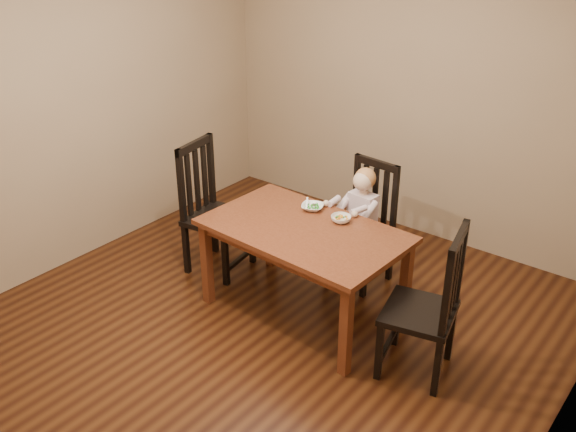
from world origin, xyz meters
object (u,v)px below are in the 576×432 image
Objects in this scene: dining_table at (304,239)px; bowl_veg at (341,219)px; chair_child at (364,225)px; toddler at (361,213)px; chair_left at (212,210)px; chair_right at (428,307)px; bowl_peas at (312,207)px.

bowl_veg reaches higher than dining_table.
chair_child is 0.14m from toddler.
bowl_veg is at bearing 58.66° from dining_table.
toddler is (-0.00, -0.05, 0.13)m from chair_child.
chair_left is 1.04× the size of chair_right.
chair_left reaches higher than toddler.
dining_table is 0.31m from bowl_veg.
chair_child is 2.01× the size of toddler.
dining_table is 2.96× the size of toddler.
toddler is at bearing 100.50° from bowl_veg.
dining_table is at bearing 88.17° from toddler.
chair_child reaches higher than dining_table.
dining_table is 1.47× the size of chair_child.
chair_left reaches higher than chair_right.
chair_right is 1.21m from toddler.
chair_child is at bearing 98.83° from bowl_veg.
toddler is at bearing 108.47° from chair_left.
chair_left reaches higher than bowl_peas.
toddler reaches higher than dining_table.
bowl_peas is at bearing 65.40° from toddler.
chair_right is (1.04, -0.05, -0.13)m from dining_table.
bowl_veg is (0.07, -0.46, 0.27)m from chair_child.
chair_left is 7.50× the size of bowl_veg.
dining_table is at bearing 88.30° from chair_child.
dining_table is 8.98× the size of bowl_peas.
dining_table is 0.34m from bowl_peas.
toddler is (0.08, 0.66, -0.03)m from dining_table.
bowl_veg is at bearing 103.61° from chair_child.
chair_child reaches higher than toddler.
chair_child is at bearing 83.53° from dining_table.
dining_table is at bearing 75.83° from chair_left.
chair_left is 1.24m from toddler.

